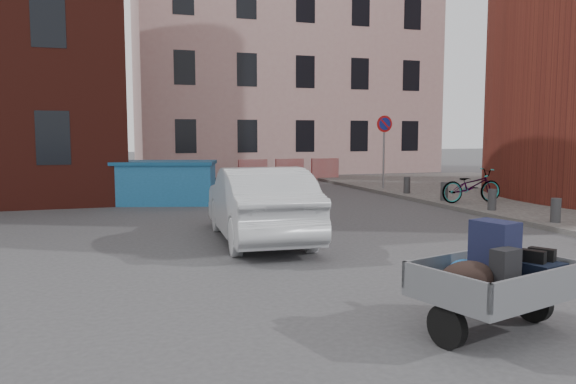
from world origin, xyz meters
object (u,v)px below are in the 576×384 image
object	(u,v)px
bicycle	(471,186)
trailer	(494,278)
dumpster	(163,182)
silver_car	(259,204)

from	to	relation	value
bicycle	trailer	bearing A→B (deg)	148.80
trailer	dumpster	xyz separation A→B (m)	(-2.21, 12.42, 0.04)
trailer	bicycle	distance (m)	10.92
silver_car	dumpster	bearing A→B (deg)	-75.68
dumpster	silver_car	world-z (taller)	silver_car
trailer	dumpster	size ratio (longest dim) A/B	0.57
trailer	bicycle	xyz separation A→B (m)	(6.23, 8.97, 0.01)
trailer	silver_car	world-z (taller)	silver_car
silver_car	bicycle	distance (m)	7.86
silver_car	bicycle	world-z (taller)	silver_car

